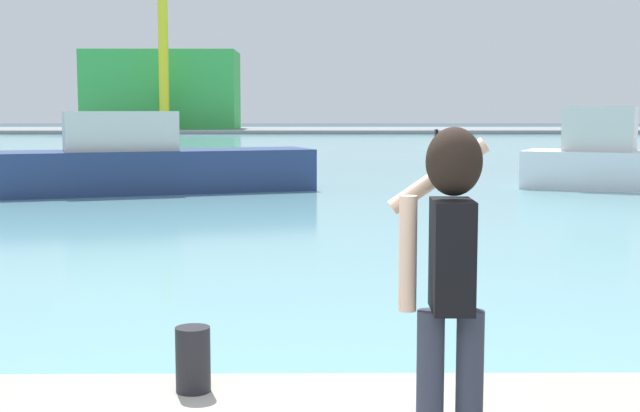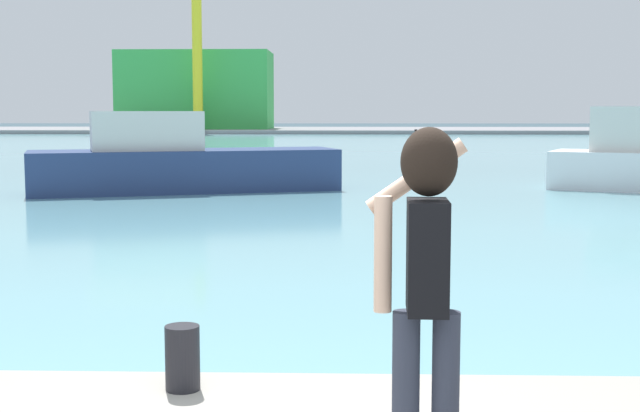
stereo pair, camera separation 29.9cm
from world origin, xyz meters
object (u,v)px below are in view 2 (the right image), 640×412
object	(u,v)px
person_photographer	(425,263)
boat_moored	(178,163)
harbor_bollard	(183,358)
warehouse_left	(197,90)
port_crane	(183,26)

from	to	relation	value
person_photographer	boat_moored	bearing A→B (deg)	16.29
harbor_bollard	warehouse_left	size ratio (longest dim) A/B	0.03
port_crane	boat_moored	bearing A→B (deg)	-79.60
person_photographer	harbor_bollard	size ratio (longest dim) A/B	4.08
person_photographer	port_crane	size ratio (longest dim) A/B	0.10
warehouse_left	port_crane	bearing A→B (deg)	-90.97
boat_moored	warehouse_left	xyz separation A→B (m)	(-11.52, 70.05, 3.67)
boat_moored	warehouse_left	bearing A→B (deg)	81.00
harbor_bollard	port_crane	world-z (taller)	port_crane
warehouse_left	port_crane	world-z (taller)	port_crane
person_photographer	warehouse_left	bearing A→B (deg)	12.43
harbor_bollard	boat_moored	size ratio (longest dim) A/B	0.05
boat_moored	port_crane	bearing A→B (deg)	82.07
harbor_bollard	warehouse_left	world-z (taller)	warehouse_left
person_photographer	port_crane	xyz separation A→B (m)	(-16.80, 83.59, 9.18)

